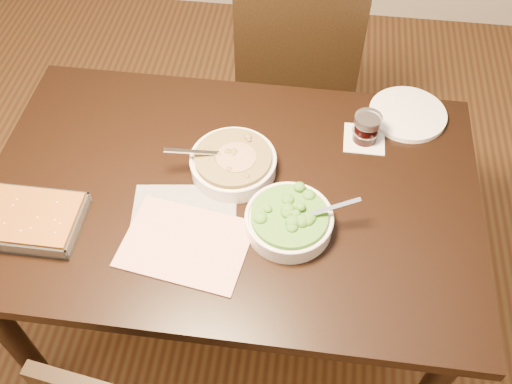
{
  "coord_description": "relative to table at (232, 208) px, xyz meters",
  "views": [
    {
      "loc": [
        0.2,
        -0.99,
        2.01
      ],
      "look_at": [
        0.08,
        -0.04,
        0.8
      ],
      "focal_mm": 40.0,
      "sensor_mm": 36.0,
      "label": 1
    }
  ],
  "objects": [
    {
      "name": "ground",
      "position": [
        0.0,
        0.0,
        -0.65
      ],
      "size": [
        4.0,
        4.0,
        0.0
      ],
      "primitive_type": "plane",
      "color": "#422212",
      "rests_on": "ground"
    },
    {
      "name": "table",
      "position": [
        0.0,
        0.0,
        0.0
      ],
      "size": [
        1.4,
        0.9,
        0.75
      ],
      "color": "black",
      "rests_on": "ground"
    },
    {
      "name": "magazine_a",
      "position": [
        -0.09,
        -0.2,
        0.1
      ],
      "size": [
        0.35,
        0.28,
        0.01
      ],
      "primitive_type": "cube",
      "rotation": [
        0.0,
        0.0,
        -0.15
      ],
      "color": "#9F312D",
      "rests_on": "table"
    },
    {
      "name": "magazine_b",
      "position": [
        -0.11,
        -0.11,
        0.1
      ],
      "size": [
        0.31,
        0.24,
        0.01
      ],
      "primitive_type": "cube",
      "rotation": [
        0.0,
        0.0,
        0.13
      ],
      "color": "#292A31",
      "rests_on": "table"
    },
    {
      "name": "coaster",
      "position": [
        0.37,
        0.24,
        0.1
      ],
      "size": [
        0.12,
        0.12,
        0.0
      ],
      "primitive_type": "cube",
      "color": "white",
      "rests_on": "table"
    },
    {
      "name": "stew_bowl",
      "position": [
        -0.0,
        0.07,
        0.13
      ],
      "size": [
        0.27,
        0.25,
        0.09
      ],
      "color": "silver",
      "rests_on": "table"
    },
    {
      "name": "broccoli_bowl",
      "position": [
        0.18,
        -0.11,
        0.13
      ],
      "size": [
        0.26,
        0.23,
        0.09
      ],
      "color": "silver",
      "rests_on": "table"
    },
    {
      "name": "baking_dish",
      "position": [
        -0.5,
        -0.19,
        0.12
      ],
      "size": [
        0.26,
        0.19,
        0.05
      ],
      "rotation": [
        0.0,
        0.0,
        0.0
      ],
      "color": "silver",
      "rests_on": "table"
    },
    {
      "name": "wine_tumbler",
      "position": [
        0.37,
        0.24,
        0.15
      ],
      "size": [
        0.08,
        0.08,
        0.09
      ],
      "color": "black",
      "rests_on": "coaster"
    },
    {
      "name": "dinner_plate",
      "position": [
        0.5,
        0.36,
        0.1
      ],
      "size": [
        0.24,
        0.24,
        0.02
      ],
      "primitive_type": "cylinder",
      "color": "white",
      "rests_on": "table"
    },
    {
      "name": "chair_far",
      "position": [
        0.12,
        0.79,
        -0.12
      ],
      "size": [
        0.5,
        0.5,
        0.96
      ],
      "rotation": [
        0.0,
        0.0,
        3.25
      ],
      "color": "black",
      "rests_on": "ground"
    }
  ]
}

